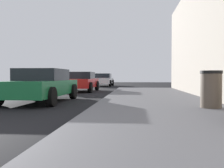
# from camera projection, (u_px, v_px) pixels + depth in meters

# --- Properties ---
(sidewalk) EXTENTS (4.00, 32.00, 0.15)m
(sidewalk) POSITION_uv_depth(u_px,v_px,m) (204.00, 156.00, 2.89)
(sidewalk) COLOR #5B5B60
(sidewalk) RESTS_ON ground_plane
(trash_bin) EXTENTS (0.57, 0.57, 0.98)m
(trash_bin) POSITION_uv_depth(u_px,v_px,m) (211.00, 89.00, 6.70)
(trash_bin) COLOR brown
(trash_bin) RESTS_ON sidewalk
(car_green) EXTENTS (2.05, 4.57, 1.27)m
(car_green) POSITION_uv_depth(u_px,v_px,m) (41.00, 85.00, 9.82)
(car_green) COLOR #196638
(car_green) RESTS_ON ground_plane
(car_red) EXTENTS (1.94, 4.19, 1.27)m
(car_red) POSITION_uv_depth(u_px,v_px,m) (81.00, 81.00, 16.68)
(car_red) COLOR red
(car_red) RESTS_ON ground_plane
(car_white) EXTENTS (2.04, 4.30, 1.27)m
(car_white) POSITION_uv_depth(u_px,v_px,m) (103.00, 80.00, 25.90)
(car_white) COLOR white
(car_white) RESTS_ON ground_plane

